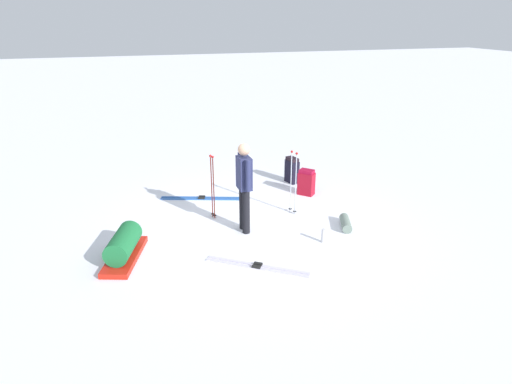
{
  "coord_description": "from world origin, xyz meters",
  "views": [
    {
      "loc": [
        -7.46,
        2.32,
        3.81
      ],
      "look_at": [
        0.0,
        0.0,
        0.7
      ],
      "focal_mm": 31.35,
      "sensor_mm": 36.0,
      "label": 1
    }
  ],
  "objects": [
    {
      "name": "backpack_bright",
      "position": [
        2.04,
        -1.55,
        0.31
      ],
      "size": [
        0.39,
        0.27,
        0.63
      ],
      "color": "black",
      "rests_on": "ground_plane"
    },
    {
      "name": "ski_pair_near",
      "position": [
        1.65,
        0.75,
        0.01
      ],
      "size": [
        0.74,
        1.78,
        0.05
      ],
      "color": "#2959A9",
      "rests_on": "ground_plane"
    },
    {
      "name": "backpack_large_dark",
      "position": [
        1.21,
        -1.57,
        0.29
      ],
      "size": [
        0.41,
        0.41,
        0.59
      ],
      "color": "maroon",
      "rests_on": "ground_plane"
    },
    {
      "name": "ground_plane",
      "position": [
        0.0,
        0.0,
        0.0
      ],
      "size": [
        80.0,
        80.0,
        0.0
      ],
      "primitive_type": "plane",
      "color": "white"
    },
    {
      "name": "sleeping_mat_rolled",
      "position": [
        -0.59,
        -1.62,
        0.09
      ],
      "size": [
        0.58,
        0.36,
        0.18
      ],
      "primitive_type": "cylinder",
      "rotation": [
        0.0,
        1.57,
        5.92
      ],
      "color": "slate",
      "rests_on": "ground_plane"
    },
    {
      "name": "ski_pair_far",
      "position": [
        -1.47,
        0.44,
        0.01
      ],
      "size": [
        1.15,
        1.52,
        0.05
      ],
      "color": "silver",
      "rests_on": "ground_plane"
    },
    {
      "name": "gear_sled",
      "position": [
        -0.55,
        2.47,
        0.22
      ],
      "size": [
        1.37,
        0.84,
        0.49
      ],
      "color": "red",
      "rests_on": "ground_plane"
    },
    {
      "name": "ski_poles_planted_far",
      "position": [
        0.35,
        -0.9,
        0.73
      ],
      "size": [
        0.22,
        0.11,
        1.32
      ],
      "color": "#AEB6C7",
      "rests_on": "ground_plane"
    },
    {
      "name": "skier_standing",
      "position": [
        -0.13,
        0.27,
        0.95
      ],
      "size": [
        0.57,
        0.23,
        1.7
      ],
      "color": "black",
      "rests_on": "ground_plane"
    },
    {
      "name": "thermos_bottle",
      "position": [
        -1.01,
        -0.95,
        0.13
      ],
      "size": [
        0.07,
        0.07,
        0.26
      ],
      "primitive_type": "cylinder",
      "color": "#B9B8BD",
      "rests_on": "ground_plane"
    },
    {
      "name": "ski_poles_planted_near",
      "position": [
        0.61,
        0.7,
        0.73
      ],
      "size": [
        0.15,
        0.09,
        1.31
      ],
      "color": "maroon",
      "rests_on": "ground_plane"
    }
  ]
}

